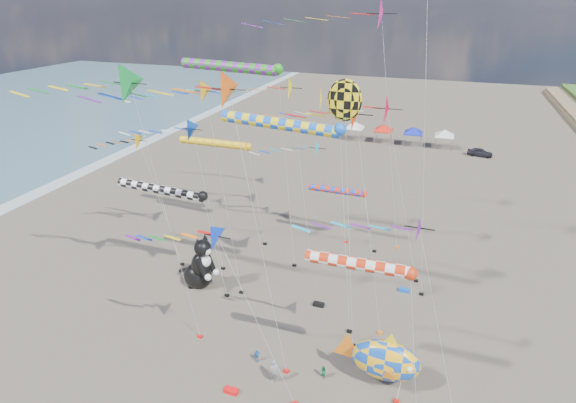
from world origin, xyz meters
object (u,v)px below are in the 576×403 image
(fish_inflatable, at_px, (385,360))
(child_green, at_px, (323,373))
(person_adult, at_px, (274,372))
(parked_car, at_px, (480,152))
(cat_inflatable, at_px, (199,261))
(child_blue, at_px, (257,356))

(fish_inflatable, xyz_separation_m, child_green, (-3.82, -0.62, -1.73))
(person_adult, height_order, parked_car, person_adult)
(fish_inflatable, distance_m, child_green, 4.24)
(fish_inflatable, height_order, child_green, fish_inflatable)
(person_adult, relative_size, parked_car, 0.48)
(cat_inflatable, height_order, fish_inflatable, cat_inflatable)
(person_adult, relative_size, child_blue, 1.84)
(person_adult, height_order, child_green, person_adult)
(cat_inflatable, relative_size, fish_inflatable, 0.89)
(cat_inflatable, xyz_separation_m, fish_inflatable, (16.71, -6.04, -0.37))
(child_green, relative_size, parked_car, 0.27)
(person_adult, distance_m, child_green, 3.27)
(fish_inflatable, relative_size, person_adult, 3.23)
(cat_inflatable, xyz_separation_m, child_green, (12.89, -6.66, -2.10))
(person_adult, bearing_deg, child_blue, 117.31)
(fish_inflatable, distance_m, parked_car, 52.55)
(fish_inflatable, relative_size, child_blue, 5.95)
(fish_inflatable, height_order, person_adult, fish_inflatable)
(child_green, bearing_deg, cat_inflatable, -172.55)
(person_adult, relative_size, child_green, 1.80)
(fish_inflatable, xyz_separation_m, person_adult, (-6.76, -1.99, -1.33))
(child_blue, height_order, parked_car, parked_car)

